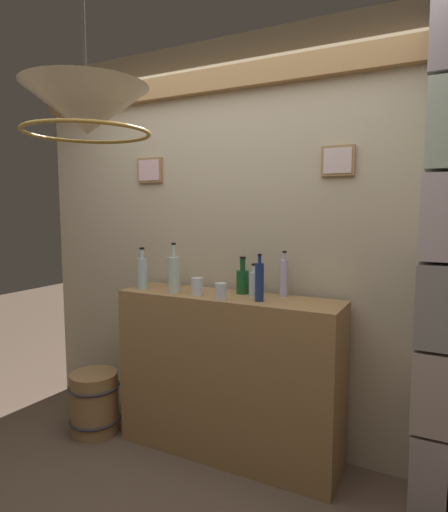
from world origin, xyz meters
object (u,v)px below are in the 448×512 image
liquor_bottle_rye (254,283)px  liquor_bottle_rum (174,274)px  liquor_bottle_scotch (259,281)px  glass_tumbler_rocks (197,286)px  pendant_lamp (87,112)px  glass_tumbler_shot (221,291)px  liquor_bottle_mezcal (243,280)px  liquor_bottle_whiskey (284,277)px  wooden_barrel (95,402)px  glass_tumbler_highball (174,281)px  liquor_bottle_bourbon (142,272)px

liquor_bottle_rye → liquor_bottle_rum: 0.51m
liquor_bottle_scotch → glass_tumbler_rocks: bearing=-178.9°
liquor_bottle_rye → pendant_lamp: (-0.31, -1.03, 0.85)m
liquor_bottle_scotch → liquor_bottle_rye: size_ratio=1.37×
glass_tumbler_shot → pendant_lamp: 1.24m
liquor_bottle_mezcal → glass_tumbler_rocks: 0.29m
glass_tumbler_shot → liquor_bottle_whiskey: bearing=41.6°
glass_tumbler_rocks → wooden_barrel: bearing=-171.6°
glass_tumbler_shot → wooden_barrel: 1.30m
glass_tumbler_rocks → pendant_lamp: 1.26m
pendant_lamp → liquor_bottle_mezcal: bearing=78.8°
liquor_bottle_scotch → pendant_lamp: 1.28m
liquor_bottle_rye → liquor_bottle_rum: (-0.49, -0.14, 0.04)m
liquor_bottle_mezcal → glass_tumbler_highball: size_ratio=2.82×
pendant_lamp → liquor_bottle_bourbon: bearing=116.4°
glass_tumbler_shot → wooden_barrel: (-0.97, -0.07, -0.87)m
liquor_bottle_bourbon → glass_tumbler_highball: liquor_bottle_bourbon is taller
glass_tumbler_rocks → liquor_bottle_rye: bearing=21.8°
liquor_bottle_scotch → liquor_bottle_mezcal: liquor_bottle_scotch is taller
liquor_bottle_whiskey → liquor_bottle_scotch: bearing=-110.0°
liquor_bottle_rye → wooden_barrel: bearing=-167.5°
liquor_bottle_bourbon → glass_tumbler_rocks: 0.45m
glass_tumbler_rocks → pendant_lamp: pendant_lamp is taller
glass_tumbler_highball → liquor_bottle_bourbon: bearing=-136.7°
liquor_bottle_rye → glass_tumbler_highball: 0.61m
liquor_bottle_scotch → wooden_barrel: 1.52m
liquor_bottle_rye → glass_tumbler_highball: liquor_bottle_rye is taller
liquor_bottle_rye → glass_tumbler_shot: 0.23m
liquor_bottle_whiskey → glass_tumbler_shot: (-0.30, -0.27, -0.07)m
glass_tumbler_rocks → liquor_bottle_scotch: bearing=1.1°
glass_tumbler_highball → glass_tumbler_shot: bearing=-24.9°
liquor_bottle_rye → liquor_bottle_bourbon: 0.77m
liquor_bottle_mezcal → glass_tumbler_rocks: bearing=-143.2°
glass_tumbler_shot → wooden_barrel: size_ratio=0.23×
liquor_bottle_whiskey → glass_tumbler_rocks: size_ratio=2.57×
liquor_bottle_rum → liquor_bottle_whiskey: bearing=19.2°
liquor_bottle_mezcal → wooden_barrel: (-1.01, -0.29, -0.90)m
liquor_bottle_whiskey → glass_tumbler_shot: size_ratio=2.85×
liquor_bottle_rye → liquor_bottle_whiskey: 0.19m
liquor_bottle_bourbon → liquor_bottle_rum: bearing=-7.1°
glass_tumbler_rocks → wooden_barrel: size_ratio=0.26×
liquor_bottle_scotch → liquor_bottle_rye: liquor_bottle_scotch is taller
liquor_bottle_bourbon → liquor_bottle_mezcal: (0.67, 0.15, -0.03)m
liquor_bottle_whiskey → pendant_lamp: (-0.47, -1.12, 0.81)m
liquor_bottle_whiskey → pendant_lamp: pendant_lamp is taller
glass_tumbler_rocks → liquor_bottle_whiskey: bearing=23.9°
liquor_bottle_mezcal → glass_tumbler_highball: 0.52m
liquor_bottle_bourbon → liquor_bottle_whiskey: 0.95m
liquor_bottle_rye → wooden_barrel: 1.44m
liquor_bottle_bourbon → wooden_barrel: 1.00m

